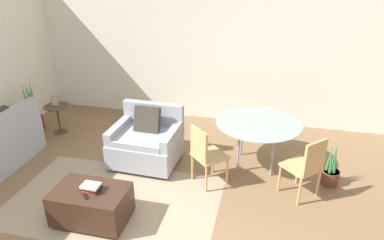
{
  "coord_description": "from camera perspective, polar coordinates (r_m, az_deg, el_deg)",
  "views": [
    {
      "loc": [
        1.26,
        -2.4,
        2.93
      ],
      "look_at": [
        0.19,
        2.16,
        0.75
      ],
      "focal_mm": 32.0,
      "sensor_mm": 36.0,
      "label": 1
    }
  ],
  "objects": [
    {
      "name": "tv_remote_primary",
      "position": [
        4.26,
        -17.37,
        -11.9
      ],
      "size": [
        0.14,
        0.14,
        0.01
      ],
      "color": "black",
      "rests_on": "ottoman"
    },
    {
      "name": "picture_frame",
      "position": [
        6.69,
        -21.8,
        2.91
      ],
      "size": [
        0.15,
        0.07,
        0.17
      ],
      "color": "#8C6647",
      "rests_on": "side_table"
    },
    {
      "name": "wall_back",
      "position": [
        6.67,
        1.94,
        11.43
      ],
      "size": [
        12.0,
        0.06,
        2.75
      ],
      "color": "white",
      "rests_on": "ground_plane"
    },
    {
      "name": "armchair",
      "position": [
        5.43,
        -7.56,
        -3.6
      ],
      "size": [
        1.03,
        0.91,
        0.92
      ],
      "color": "#999EA8",
      "rests_on": "ground_plane"
    },
    {
      "name": "potted_plant",
      "position": [
        7.1,
        -24.91,
        0.21
      ],
      "size": [
        0.35,
        0.35,
        1.07
      ],
      "color": "maroon",
      "rests_on": "ground_plane"
    },
    {
      "name": "dining_chair_near_left",
      "position": [
        4.77,
        2.16,
        -5.42
      ],
      "size": [
        0.59,
        0.59,
        0.9
      ],
      "color": "tan",
      "rests_on": "ground_plane"
    },
    {
      "name": "dining_table",
      "position": [
        5.24,
        10.96,
        -1.04
      ],
      "size": [
        1.28,
        1.28,
        0.74
      ],
      "color": "#8C9E99",
      "rests_on": "ground_plane"
    },
    {
      "name": "book_stack",
      "position": [
        4.31,
        -16.51,
        -10.71
      ],
      "size": [
        0.26,
        0.18,
        0.09
      ],
      "color": "#B72D28",
      "rests_on": "ottoman"
    },
    {
      "name": "dining_chair_near_right",
      "position": [
        4.75,
        18.59,
        -7.03
      ],
      "size": [
        0.59,
        0.59,
        0.9
      ],
      "color": "tan",
      "rests_on": "ground_plane"
    },
    {
      "name": "area_rug",
      "position": [
        4.85,
        -12.74,
        -12.91
      ],
      "size": [
        2.79,
        1.73,
        0.01
      ],
      "color": "gray",
      "rests_on": "ground_plane"
    },
    {
      "name": "potted_plant_small",
      "position": [
        5.33,
        22.14,
        -8.18
      ],
      "size": [
        0.24,
        0.24,
        0.65
      ],
      "color": "brown",
      "rests_on": "ground_plane"
    },
    {
      "name": "ottoman",
      "position": [
        4.46,
        -16.39,
        -13.26
      ],
      "size": [
        0.89,
        0.57,
        0.45
      ],
      "color": "#382319",
      "rests_on": "ground_plane"
    },
    {
      "name": "side_table",
      "position": [
        6.77,
        -21.48,
        1.01
      ],
      "size": [
        0.46,
        0.46,
        0.54
      ],
      "color": "#4C3828",
      "rests_on": "ground_plane"
    }
  ]
}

